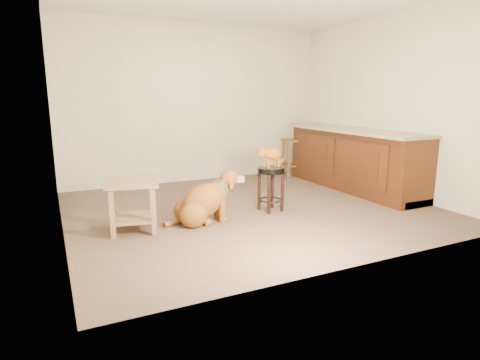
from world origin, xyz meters
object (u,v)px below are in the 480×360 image
padded_stool (271,180)px  tabby_kitten (271,155)px  golden_retriever (203,202)px  wood_stool (293,157)px  side_table (133,198)px

padded_stool → tabby_kitten: bearing=-178.8°
golden_retriever → tabby_kitten: (0.93, 0.08, 0.49)m
padded_stool → golden_retriever: size_ratio=0.56×
wood_stool → side_table: 3.68m
wood_stool → padded_stool: bearing=-130.2°
wood_stool → tabby_kitten: tabby_kitten is taller
side_table → tabby_kitten: size_ratio=1.36×
tabby_kitten → side_table: bearing=173.6°
side_table → tabby_kitten: (1.71, 0.02, 0.36)m
padded_stool → golden_retriever: 0.96m
wood_stool → side_table: wood_stool is taller
padded_stool → golden_retriever: (-0.94, -0.08, -0.16)m
padded_stool → golden_retriever: bearing=-175.1°
side_table → tabby_kitten: bearing=0.5°
golden_retriever → tabby_kitten: size_ratio=2.17×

